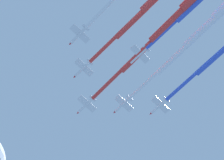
% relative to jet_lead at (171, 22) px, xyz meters
% --- Properties ---
extents(jet_lead, '(35.67, 72.33, 3.75)m').
position_rel_jet_lead_xyz_m(jet_lead, '(0.00, 0.00, 0.00)').
color(jet_lead, silver).
extents(jet_starboard_inner, '(33.83, 67.37, 3.72)m').
position_rel_jet_lead_xyz_m(jet_starboard_inner, '(13.09, -1.01, 1.54)').
color(jet_starboard_inner, silver).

